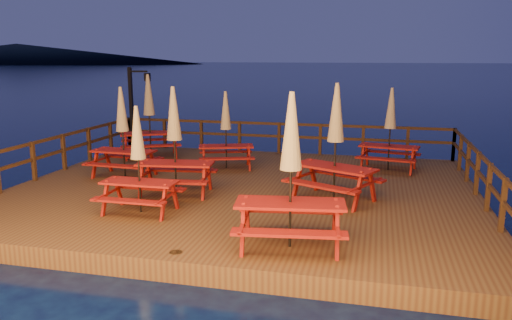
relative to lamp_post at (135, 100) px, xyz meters
The scene contains 14 objects.
ground 7.39m from the lamp_post, 40.16° to the right, with size 500.00×500.00×0.00m, color black.
deck 7.33m from the lamp_post, 40.16° to the right, with size 12.00×10.00×0.40m, color #4E3019.
deck_piles 7.48m from the lamp_post, 40.16° to the right, with size 11.44×9.44×1.40m.
railing 6.15m from the lamp_post, 27.22° to the right, with size 11.80×9.75×1.10m.
lamp_post is the anchor object (origin of this frame).
headland_left 241.46m from the lamp_post, 129.82° to the left, with size 180.00×84.00×9.00m, color black.
picnic_table_0 4.98m from the lamp_post, 30.17° to the right, with size 2.01×1.83×2.37m.
picnic_table_1 1.90m from the lamp_post, 48.65° to the right, with size 2.48×2.33×2.81m.
picnic_table_2 11.14m from the lamp_post, 48.96° to the right, with size 2.19×1.89×2.82m.
picnic_table_3 4.59m from the lamp_post, 67.42° to the right, with size 1.86×1.56×2.57m.
picnic_table_4 9.28m from the lamp_post, ahead, with size 1.97×1.73×2.49m.
picnic_table_5 8.11m from the lamp_post, 62.53° to the right, with size 1.66×1.37×2.37m.
picnic_table_6 9.40m from the lamp_post, 33.65° to the right, with size 2.46×2.29×2.81m.
picnic_table_7 6.82m from the lamp_post, 54.99° to the right, with size 2.08×1.79×2.69m.
Camera 1 is at (3.37, -12.35, 3.83)m, focal length 35.00 mm.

